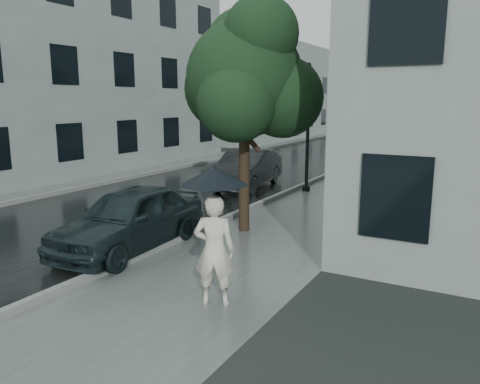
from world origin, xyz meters
The scene contains 14 objects.
ground centered at (0.00, 0.00, 0.00)m, with size 120.00×120.00×0.00m, color black.
sidewalk centered at (0.25, 12.00, 0.00)m, with size 3.50×60.00×0.01m, color slate.
kerb_near centered at (-1.57, 12.00, 0.07)m, with size 0.15×60.00×0.15m, color slate.
asphalt_road centered at (-5.08, 12.00, 0.00)m, with size 6.85×60.00×0.00m, color black.
kerb_far centered at (-8.57, 12.00, 0.07)m, with size 0.15×60.00×0.15m, color slate.
sidewalk_far centered at (-9.50, 12.00, 0.00)m, with size 1.70×60.00×0.01m, color #4C5451.
building_far_a centered at (-13.77, 8.00, 4.75)m, with size 7.02×20.00×9.50m.
building_far_b centered at (-13.77, 30.00, 4.00)m, with size 7.02×18.00×8.00m.
pedestrian centered at (0.98, -0.78, 0.92)m, with size 0.66×0.44×1.82m, color beige.
umbrella centered at (1.01, -0.81, 2.13)m, with size 1.07×1.07×1.38m.
street_tree centered at (-0.70, 3.42, 3.81)m, with size 3.69×3.35×5.61m.
lamp_post centered at (-1.36, 9.05, 2.66)m, with size 0.82×0.47×4.61m.
car_near centered at (-2.20, 0.77, 0.70)m, with size 1.65×4.09×1.39m, color black.
car_far centered at (-3.42, 8.52, 0.72)m, with size 1.52×4.35×1.43m, color #222527.
Camera 1 is at (4.79, -6.83, 3.29)m, focal length 35.00 mm.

